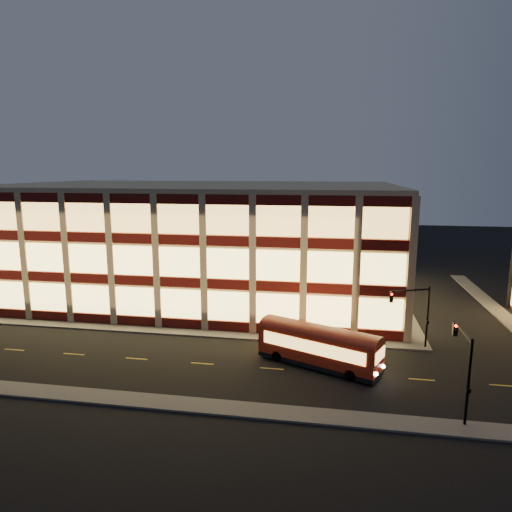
# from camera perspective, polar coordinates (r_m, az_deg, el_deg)

# --- Properties ---
(ground) EXTENTS (200.00, 200.00, 0.00)m
(ground) POSITION_cam_1_polar(r_m,az_deg,el_deg) (46.86, -9.38, -9.84)
(ground) COLOR black
(ground) RESTS_ON ground
(sidewalk_office_south) EXTENTS (54.00, 2.00, 0.15)m
(sidewalk_office_south) POSITION_cam_1_polar(r_m,az_deg,el_deg) (48.73, -12.38, -9.04)
(sidewalk_office_south) COLOR #514F4C
(sidewalk_office_south) RESTS_ON ground
(sidewalk_office_east) EXTENTS (2.00, 30.00, 0.15)m
(sidewalk_office_east) POSITION_cam_1_polar(r_m,az_deg,el_deg) (61.16, 17.19, -5.17)
(sidewalk_office_east) COLOR #514F4C
(sidewalk_office_east) RESTS_ON ground
(sidewalk_tower_west) EXTENTS (2.00, 30.00, 0.15)m
(sidewalk_tower_west) POSITION_cam_1_polar(r_m,az_deg,el_deg) (63.60, 27.10, -5.29)
(sidewalk_tower_west) COLOR #514F4C
(sidewalk_tower_west) RESTS_ON ground
(sidewalk_near) EXTENTS (100.00, 2.00, 0.15)m
(sidewalk_near) POSITION_cam_1_polar(r_m,az_deg,el_deg) (35.87, -16.43, -16.74)
(sidewalk_near) COLOR #514F4C
(sidewalk_near) RESTS_ON ground
(office_building) EXTENTS (50.45, 30.45, 14.50)m
(office_building) POSITION_cam_1_polar(r_m,az_deg,el_deg) (61.56, -7.05, 2.17)
(office_building) COLOR tan
(office_building) RESTS_ON ground
(traffic_signal_far) EXTENTS (3.79, 1.87, 6.00)m
(traffic_signal_far) POSITION_cam_1_polar(r_m,az_deg,el_deg) (44.02, 19.21, -6.03)
(traffic_signal_far) COLOR black
(traffic_signal_far) RESTS_ON ground
(traffic_signal_near) EXTENTS (0.32, 4.45, 6.00)m
(traffic_signal_near) POSITION_cam_1_polar(r_m,az_deg,el_deg) (33.88, 24.52, -11.46)
(traffic_signal_near) COLOR black
(traffic_signal_near) RESTS_ON ground
(trolley_bus) EXTENTS (10.62, 6.63, 3.54)m
(trolley_bus) POSITION_cam_1_polar(r_m,az_deg,el_deg) (39.37, 7.86, -10.82)
(trolley_bus) COLOR #931908
(trolley_bus) RESTS_ON ground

